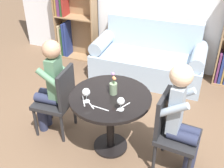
% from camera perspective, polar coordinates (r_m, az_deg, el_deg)
% --- Properties ---
extents(ground_plane, '(16.00, 16.00, 0.00)m').
position_cam_1_polar(ground_plane, '(3.44, -0.30, -12.52)').
color(ground_plane, brown).
extents(round_table, '(0.88, 0.88, 0.73)m').
position_cam_1_polar(round_table, '(3.06, -0.33, -4.89)').
color(round_table, black).
rests_on(round_table, ground_plane).
extents(couch, '(1.77, 0.80, 0.92)m').
position_cam_1_polar(couch, '(4.63, 7.40, 4.94)').
color(couch, '#9EB2C6').
rests_on(couch, ground_plane).
extents(bookshelf_left, '(0.75, 0.28, 1.56)m').
position_cam_1_polar(bookshelf_left, '(5.19, -8.26, 13.23)').
color(bookshelf_left, '#93704C').
rests_on(bookshelf_left, ground_plane).
extents(chair_left, '(0.44, 0.44, 0.90)m').
position_cam_1_polar(chair_left, '(3.40, -10.80, -2.90)').
color(chair_left, '#232326').
rests_on(chair_left, ground_plane).
extents(chair_right, '(0.46, 0.46, 0.90)m').
position_cam_1_polar(chair_right, '(2.97, 12.05, -9.08)').
color(chair_right, '#232326').
rests_on(chair_right, ground_plane).
extents(person_left, '(0.43, 0.35, 1.24)m').
position_cam_1_polar(person_left, '(3.34, -12.45, -0.28)').
color(person_left, '#282D47').
rests_on(person_left, ground_plane).
extents(person_right, '(0.44, 0.37, 1.26)m').
position_cam_1_polar(person_right, '(2.83, 14.12, -6.71)').
color(person_right, '#282D47').
rests_on(person_right, ground_plane).
extents(wine_glass_left, '(0.08, 0.08, 0.16)m').
position_cam_1_polar(wine_glass_left, '(2.83, -5.28, -1.74)').
color(wine_glass_left, white).
rests_on(wine_glass_left, round_table).
extents(wine_glass_right, '(0.08, 0.08, 0.14)m').
position_cam_1_polar(wine_glass_right, '(2.72, 1.81, -3.59)').
color(wine_glass_right, white).
rests_on(wine_glass_right, round_table).
extents(flower_vase, '(0.08, 0.08, 0.26)m').
position_cam_1_polar(flower_vase, '(2.95, 0.29, -0.59)').
color(flower_vase, gray).
rests_on(flower_vase, round_table).
extents(knife_left_setting, '(0.19, 0.03, 0.00)m').
position_cam_1_polar(knife_left_setting, '(2.79, -2.39, -4.92)').
color(knife_left_setting, silver).
rests_on(knife_left_setting, round_table).
extents(fork_left_setting, '(0.09, 0.18, 0.00)m').
position_cam_1_polar(fork_left_setting, '(2.81, 2.31, -4.59)').
color(fork_left_setting, silver).
rests_on(fork_left_setting, round_table).
extents(knife_right_setting, '(0.15, 0.14, 0.00)m').
position_cam_1_polar(knife_right_setting, '(2.86, -4.50, -4.02)').
color(knife_right_setting, silver).
rests_on(knife_right_setting, round_table).
extents(fork_right_setting, '(0.11, 0.17, 0.00)m').
position_cam_1_polar(fork_right_setting, '(2.90, -5.79, -3.44)').
color(fork_right_setting, silver).
rests_on(fork_right_setting, round_table).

